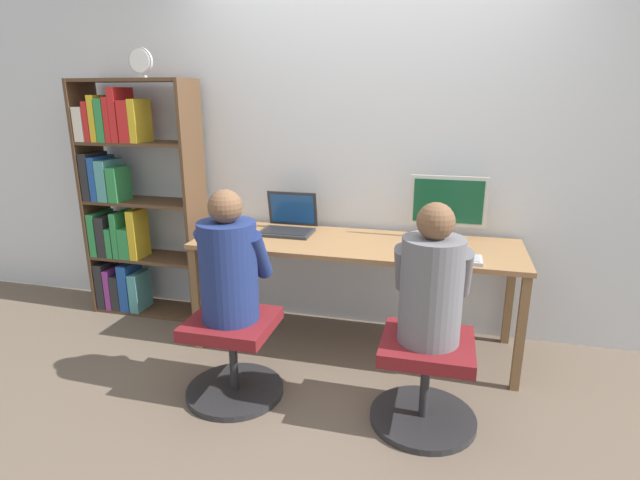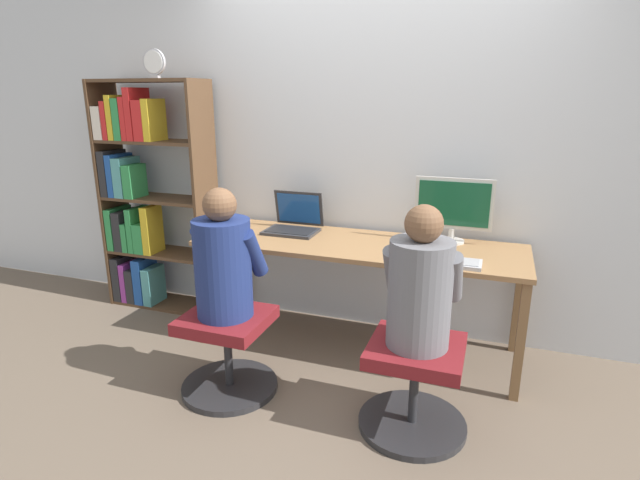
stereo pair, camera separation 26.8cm
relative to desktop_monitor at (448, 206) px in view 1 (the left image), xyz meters
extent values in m
plane|color=brown|center=(-0.57, -0.56, -0.97)|extent=(14.00, 14.00, 0.00)
cube|color=silver|center=(-0.57, 0.18, 0.33)|extent=(10.00, 0.05, 2.60)
cube|color=olive|center=(-0.57, -0.22, -0.24)|extent=(2.12, 0.68, 0.03)
cube|color=brown|center=(-1.58, -0.52, -0.61)|extent=(0.05, 0.05, 0.71)
cube|color=brown|center=(0.45, -0.52, -0.61)|extent=(0.05, 0.05, 0.71)
cube|color=brown|center=(-1.58, 0.08, -0.61)|extent=(0.05, 0.05, 0.71)
cube|color=brown|center=(0.45, 0.08, -0.61)|extent=(0.05, 0.05, 0.71)
cylinder|color=beige|center=(0.00, 0.00, -0.22)|extent=(0.17, 0.17, 0.01)
cylinder|color=beige|center=(0.00, 0.00, -0.17)|extent=(0.04, 0.04, 0.08)
cube|color=beige|center=(0.00, 0.00, 0.03)|extent=(0.49, 0.02, 0.33)
cube|color=#144C2D|center=(0.00, -0.01, 0.03)|extent=(0.44, 0.01, 0.28)
cube|color=#2D2D30|center=(-1.07, -0.15, -0.22)|extent=(0.36, 0.25, 0.02)
cube|color=black|center=(-1.07, -0.15, -0.20)|extent=(0.32, 0.20, 0.00)
cube|color=#2D2D30|center=(-1.07, 0.00, -0.08)|extent=(0.36, 0.06, 0.25)
cube|color=#19478C|center=(-1.07, 0.00, -0.08)|extent=(0.32, 0.05, 0.21)
cube|color=#B2B2B7|center=(0.02, -0.45, -0.22)|extent=(0.39, 0.17, 0.02)
cube|color=#97979C|center=(0.02, -0.45, -0.20)|extent=(0.36, 0.13, 0.00)
ellipsoid|color=black|center=(-0.23, -0.46, -0.21)|extent=(0.06, 0.09, 0.04)
cylinder|color=#262628|center=(-0.05, -0.96, -0.95)|extent=(0.56, 0.56, 0.04)
cylinder|color=#262628|center=(-0.05, -0.96, -0.75)|extent=(0.05, 0.05, 0.37)
cube|color=maroon|center=(-0.05, -0.96, -0.53)|extent=(0.46, 0.44, 0.07)
cylinder|color=#262628|center=(-1.12, -0.98, -0.95)|extent=(0.56, 0.56, 0.04)
cylinder|color=#262628|center=(-1.12, -0.98, -0.75)|extent=(0.05, 0.05, 0.37)
cube|color=maroon|center=(-1.12, -0.98, -0.53)|extent=(0.46, 0.44, 0.07)
cylinder|color=slate|center=(-0.05, -0.96, -0.22)|extent=(0.31, 0.31, 0.54)
sphere|color=brown|center=(-0.05, -0.96, 0.13)|extent=(0.18, 0.18, 0.18)
cylinder|color=slate|center=(-0.20, -0.89, -0.15)|extent=(0.09, 0.23, 0.30)
cylinder|color=slate|center=(0.09, -0.89, -0.15)|extent=(0.09, 0.23, 0.30)
cylinder|color=navy|center=(-1.12, -0.98, -0.22)|extent=(0.31, 0.31, 0.55)
sphere|color=brown|center=(-1.12, -0.98, 0.14)|extent=(0.18, 0.18, 0.18)
cylinder|color=navy|center=(-1.27, -0.90, -0.14)|extent=(0.09, 0.23, 0.30)
cylinder|color=navy|center=(-0.97, -0.90, -0.14)|extent=(0.09, 0.23, 0.30)
cube|color=#513823|center=(-2.67, -0.06, -0.08)|extent=(0.02, 0.32, 1.78)
cube|color=#513823|center=(-1.80, -0.06, -0.08)|extent=(0.02, 0.32, 1.78)
cube|color=#513823|center=(-2.23, -0.06, -0.96)|extent=(0.85, 0.31, 0.02)
cube|color=#513823|center=(-2.23, -0.06, -0.52)|extent=(0.85, 0.31, 0.02)
cube|color=#513823|center=(-2.23, -0.06, -0.08)|extent=(0.85, 0.31, 0.02)
cube|color=#513823|center=(-2.23, -0.06, 0.36)|extent=(0.85, 0.31, 0.02)
cube|color=#513823|center=(-2.23, -0.06, 0.80)|extent=(0.85, 0.31, 0.02)
cube|color=#262628|center=(-2.61, -0.09, -0.76)|extent=(0.07, 0.23, 0.36)
cube|color=#8C338C|center=(-2.54, -0.08, -0.78)|extent=(0.05, 0.26, 0.32)
cube|color=#262628|center=(-2.48, -0.08, -0.81)|extent=(0.07, 0.26, 0.28)
cube|color=#1E4C9E|center=(-2.40, -0.10, -0.76)|extent=(0.08, 0.23, 0.37)
cube|color=teal|center=(-2.31, -0.11, -0.79)|extent=(0.07, 0.21, 0.30)
cube|color=#2D8C47|center=(-2.62, -0.08, -0.34)|extent=(0.06, 0.26, 0.33)
cube|color=#262628|center=(-2.54, -0.08, -0.35)|extent=(0.07, 0.27, 0.31)
cube|color=#2D8C47|center=(-2.48, -0.08, -0.39)|extent=(0.05, 0.26, 0.23)
cube|color=#2D8C47|center=(-2.42, -0.10, -0.33)|extent=(0.05, 0.22, 0.35)
cube|color=#2D8C47|center=(-2.34, -0.12, -0.39)|extent=(0.09, 0.18, 0.23)
cube|color=gold|center=(-2.27, -0.11, -0.32)|extent=(0.06, 0.20, 0.38)
cube|color=#262628|center=(-2.61, -0.08, 0.11)|extent=(0.06, 0.26, 0.35)
cube|color=#1E4C9E|center=(-2.55, -0.08, 0.09)|extent=(0.05, 0.26, 0.32)
cube|color=teal|center=(-2.47, -0.09, 0.08)|extent=(0.08, 0.24, 0.30)
cube|color=#2D8C47|center=(-2.39, -0.11, 0.06)|extent=(0.08, 0.20, 0.25)
cube|color=silver|center=(-2.61, -0.11, 0.49)|extent=(0.08, 0.21, 0.24)
cube|color=red|center=(-2.54, -0.08, 0.51)|extent=(0.04, 0.27, 0.28)
cube|color=gold|center=(-2.48, -0.09, 0.53)|extent=(0.05, 0.25, 0.33)
cube|color=#2D8C47|center=(-2.42, -0.10, 0.52)|extent=(0.06, 0.23, 0.30)
cube|color=red|center=(-2.36, -0.11, 0.53)|extent=(0.04, 0.21, 0.31)
cube|color=red|center=(-2.31, -0.09, 0.56)|extent=(0.06, 0.24, 0.38)
cube|color=red|center=(-2.23, -0.09, 0.52)|extent=(0.08, 0.24, 0.29)
cube|color=gold|center=(-2.16, -0.10, 0.52)|extent=(0.06, 0.21, 0.30)
cube|color=#B2B2B7|center=(-2.08, -0.16, 0.82)|extent=(0.06, 0.03, 0.02)
cylinder|color=#B2B2B7|center=(-2.08, -0.16, 0.92)|extent=(0.18, 0.02, 0.18)
cylinder|color=white|center=(-2.08, -0.17, 0.92)|extent=(0.15, 0.00, 0.15)
camera|label=1|loc=(-0.01, -3.30, 0.70)|focal=28.00mm
camera|label=2|loc=(0.25, -3.23, 0.70)|focal=28.00mm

